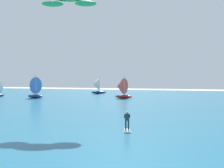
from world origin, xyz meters
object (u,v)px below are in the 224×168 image
Objects in this scene: sailboat_outermost at (96,85)px; sailboat_near_shore at (121,88)px; sailboat_mid_right at (33,87)px; kitesurfer at (127,124)px; kite at (69,2)px.

sailboat_near_shore is (11.12, -14.57, -0.05)m from sailboat_outermost.
sailboat_mid_right is at bearing -164.77° from sailboat_near_shore.
kitesurfer is 0.41× the size of sailboat_near_shore.
kite is 36.05m from sailboat_mid_right.
sailboat_outermost is at bearing 127.34° from sailboat_near_shore.
kite is 49.70m from sailboat_outermost.
sailboat_outermost reaches higher than sailboat_near_shore.
sailboat_mid_right is (-7.74, -19.70, 0.07)m from sailboat_outermost.
sailboat_near_shore is (18.85, 5.13, -0.12)m from sailboat_mid_right.
kitesurfer is 42.43m from sailboat_mid_right.
sailboat_mid_right is (-29.10, 30.83, 1.79)m from kitesurfer.
kitesurfer is 0.33× the size of kite.
sailboat_near_shore is at bearing 105.90° from kitesurfer.
sailboat_near_shore is (-2.95, 31.99, -10.26)m from kite.
sailboat_near_shore is (-10.25, 35.96, 1.67)m from kitesurfer.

